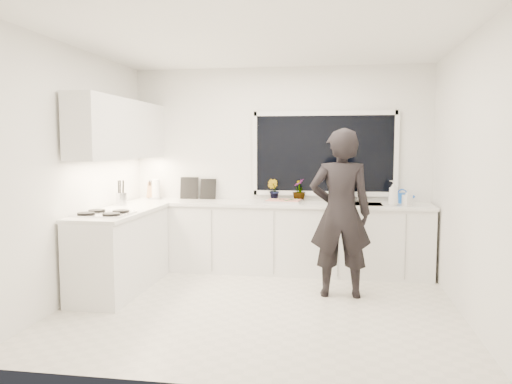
# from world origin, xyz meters

# --- Properties ---
(floor) EXTENTS (4.00, 3.50, 0.02)m
(floor) POSITION_xyz_m (0.00, 0.00, -0.01)
(floor) COLOR beige
(floor) RESTS_ON ground
(wall_back) EXTENTS (4.00, 0.02, 2.70)m
(wall_back) POSITION_xyz_m (0.00, 1.76, 1.35)
(wall_back) COLOR white
(wall_back) RESTS_ON ground
(wall_left) EXTENTS (0.02, 3.50, 2.70)m
(wall_left) POSITION_xyz_m (-2.01, 0.00, 1.35)
(wall_left) COLOR white
(wall_left) RESTS_ON ground
(wall_right) EXTENTS (0.02, 3.50, 2.70)m
(wall_right) POSITION_xyz_m (2.01, 0.00, 1.35)
(wall_right) COLOR white
(wall_right) RESTS_ON ground
(ceiling) EXTENTS (4.00, 3.50, 0.02)m
(ceiling) POSITION_xyz_m (0.00, 0.00, 2.71)
(ceiling) COLOR white
(ceiling) RESTS_ON wall_back
(window) EXTENTS (1.80, 0.02, 1.00)m
(window) POSITION_xyz_m (0.60, 1.73, 1.55)
(window) COLOR black
(window) RESTS_ON wall_back
(base_cabinets_back) EXTENTS (3.92, 0.58, 0.88)m
(base_cabinets_back) POSITION_xyz_m (0.00, 1.45, 0.44)
(base_cabinets_back) COLOR white
(base_cabinets_back) RESTS_ON floor
(base_cabinets_left) EXTENTS (0.58, 1.60, 0.88)m
(base_cabinets_left) POSITION_xyz_m (-1.67, 0.35, 0.44)
(base_cabinets_left) COLOR white
(base_cabinets_left) RESTS_ON floor
(countertop_back) EXTENTS (3.94, 0.62, 0.04)m
(countertop_back) POSITION_xyz_m (0.00, 1.44, 0.90)
(countertop_back) COLOR silver
(countertop_back) RESTS_ON base_cabinets_back
(countertop_left) EXTENTS (0.62, 1.60, 0.04)m
(countertop_left) POSITION_xyz_m (-1.67, 0.35, 0.90)
(countertop_left) COLOR silver
(countertop_left) RESTS_ON base_cabinets_left
(upper_cabinets) EXTENTS (0.34, 2.10, 0.70)m
(upper_cabinets) POSITION_xyz_m (-1.79, 0.70, 1.85)
(upper_cabinets) COLOR white
(upper_cabinets) RESTS_ON wall_left
(sink) EXTENTS (0.58, 0.42, 0.14)m
(sink) POSITION_xyz_m (1.05, 1.45, 0.87)
(sink) COLOR silver
(sink) RESTS_ON countertop_back
(faucet) EXTENTS (0.03, 0.03, 0.22)m
(faucet) POSITION_xyz_m (1.05, 1.65, 1.03)
(faucet) COLOR silver
(faucet) RESTS_ON countertop_back
(stovetop) EXTENTS (0.56, 0.48, 0.03)m
(stovetop) POSITION_xyz_m (-1.69, -0.00, 0.94)
(stovetop) COLOR black
(stovetop) RESTS_ON countertop_left
(person) EXTENTS (0.70, 0.48, 1.84)m
(person) POSITION_xyz_m (0.81, 0.50, 0.92)
(person) COLOR black
(person) RESTS_ON floor
(pizza_tray) EXTENTS (0.49, 0.38, 0.03)m
(pizza_tray) POSITION_xyz_m (0.10, 1.42, 0.94)
(pizza_tray) COLOR #B8B9BD
(pizza_tray) RESTS_ON countertop_back
(pizza) EXTENTS (0.45, 0.34, 0.01)m
(pizza) POSITION_xyz_m (0.10, 1.42, 0.95)
(pizza) COLOR red
(pizza) RESTS_ON pizza_tray
(watering_can) EXTENTS (0.16, 0.16, 0.13)m
(watering_can) POSITION_xyz_m (1.60, 1.61, 0.98)
(watering_can) COLOR blue
(watering_can) RESTS_ON countertop_back
(paper_towel_roll) EXTENTS (0.13, 0.13, 0.26)m
(paper_towel_roll) POSITION_xyz_m (-1.68, 1.55, 1.05)
(paper_towel_roll) COLOR silver
(paper_towel_roll) RESTS_ON countertop_back
(knife_block) EXTENTS (0.14, 0.11, 0.22)m
(knife_block) POSITION_xyz_m (-1.74, 1.59, 1.03)
(knife_block) COLOR #A2834B
(knife_block) RESTS_ON countertop_back
(utensil_crock) EXTENTS (0.15, 0.15, 0.16)m
(utensil_crock) POSITION_xyz_m (-1.85, 0.80, 1.00)
(utensil_crock) COLOR #B2B2B7
(utensil_crock) RESTS_ON countertop_left
(picture_frame_large) EXTENTS (0.22, 0.02, 0.28)m
(picture_frame_large) POSITION_xyz_m (-0.98, 1.69, 1.06)
(picture_frame_large) COLOR black
(picture_frame_large) RESTS_ON countertop_back
(picture_frame_small) EXTENTS (0.25, 0.04, 0.30)m
(picture_frame_small) POSITION_xyz_m (-1.25, 1.69, 1.07)
(picture_frame_small) COLOR black
(picture_frame_small) RESTS_ON countertop_back
(herb_plants) EXTENTS (1.17, 0.33, 0.34)m
(herb_plants) POSITION_xyz_m (0.63, 1.61, 1.08)
(herb_plants) COLOR #26662D
(herb_plants) RESTS_ON countertop_back
(soap_bottles) EXTENTS (0.31, 0.16, 0.31)m
(soap_bottles) POSITION_xyz_m (1.51, 1.30, 1.06)
(soap_bottles) COLOR #D8BF66
(soap_bottles) RESTS_ON countertop_back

